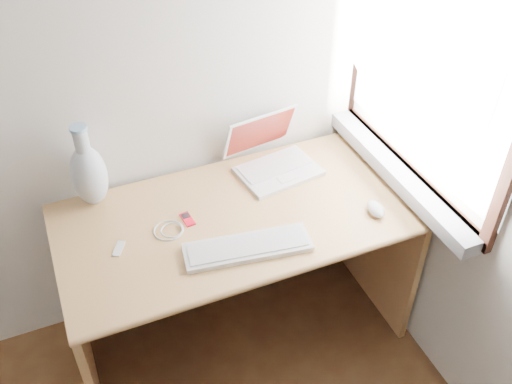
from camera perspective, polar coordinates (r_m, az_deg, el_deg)
name	(u,v)px	position (r m, az deg, el deg)	size (l,w,h in m)	color
window	(425,60)	(2.12, 16.51, 12.55)	(0.11, 0.99, 1.10)	white
desk	(231,239)	(2.39, -2.53, -4.74)	(1.37, 0.69, 0.73)	tan
laptop	(274,157)	(2.40, 1.85, 3.50)	(0.36, 0.32, 0.22)	white
external_keyboard	(248,247)	(2.05, -0.85, -5.52)	(0.47, 0.20, 0.02)	white
mouse	(376,209)	(2.24, 11.89, -1.66)	(0.06, 0.10, 0.04)	white
ipod	(187,219)	(2.18, -6.88, -2.71)	(0.04, 0.08, 0.01)	red
cable_coil	(169,230)	(2.15, -8.73, -3.82)	(0.11, 0.11, 0.01)	white
remote	(119,249)	(2.11, -13.57, -5.52)	(0.03, 0.08, 0.01)	white
vase	(89,173)	(2.25, -16.37, 1.79)	(0.14, 0.14, 0.35)	silver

